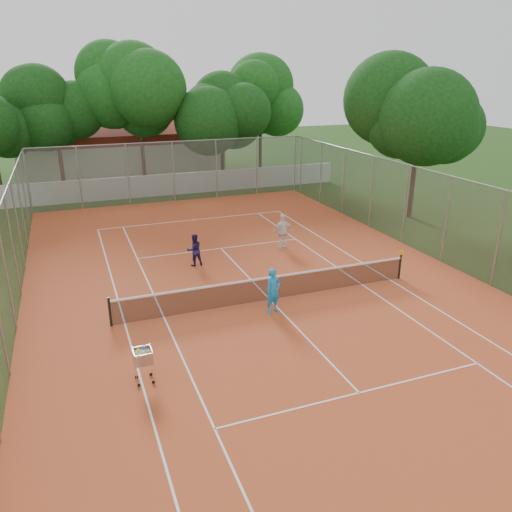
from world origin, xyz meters
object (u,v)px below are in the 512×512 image
object	(u,v)px
player_far_right	(283,231)
ball_hopper	(144,365)
player_far_left	(194,250)
tennis_net	(270,288)
clubhouse	(121,147)
player_near	(273,291)

from	to	relation	value
player_far_right	ball_hopper	size ratio (longest dim) A/B	1.58
player_far_left	ball_hopper	distance (m)	9.12
tennis_net	player_far_left	bearing A→B (deg)	111.11
player_far_left	player_far_right	world-z (taller)	player_far_right
clubhouse	player_far_left	size ratio (longest dim) A/B	11.12
clubhouse	player_far_right	distance (m)	24.20
tennis_net	clubhouse	distance (m)	29.12
clubhouse	player_far_left	world-z (taller)	clubhouse
player_near	player_far_right	bearing A→B (deg)	46.81
tennis_net	ball_hopper	xyz separation A→B (m)	(-5.38, -3.76, 0.06)
ball_hopper	tennis_net	bearing A→B (deg)	57.39
tennis_net	clubhouse	xyz separation A→B (m)	(-2.00, 29.00, 1.69)
player_far_right	clubhouse	bearing A→B (deg)	-74.55
clubhouse	player_far_left	xyz separation A→B (m)	(0.22, -24.38, -1.44)
player_far_left	ball_hopper	size ratio (longest dim) A/B	1.33
tennis_net	ball_hopper	bearing A→B (deg)	-145.09
clubhouse	player_near	size ratio (longest dim) A/B	9.78
tennis_net	player_far_left	world-z (taller)	player_far_left
tennis_net	player_far_right	bearing A→B (deg)	61.56
player_far_left	ball_hopper	world-z (taller)	player_far_left
clubhouse	player_far_right	bearing A→B (deg)	-78.33
clubhouse	player_near	xyz separation A→B (m)	(1.71, -30.00, -1.34)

